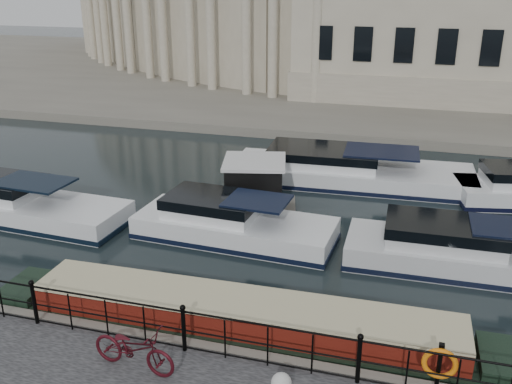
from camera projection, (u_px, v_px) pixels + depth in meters
ground_plane at (218, 318)px, 15.52m from camera, size 160.00×160.00×0.00m
far_bank at (367, 77)px, 50.42m from camera, size 120.00×42.00×0.55m
railing at (184, 326)px, 13.07m from camera, size 24.14×0.14×1.22m
bicycle at (134, 348)px, 12.49m from camera, size 2.11×0.95×1.07m
life_ring_post at (440, 364)px, 11.65m from camera, size 0.73×0.20×1.19m
narrowboat at (241, 328)px, 14.43m from camera, size 13.65×2.09×1.50m
harbour_hut at (255, 189)px, 22.21m from camera, size 3.75×3.35×2.20m
cabin_cruisers at (306, 204)px, 22.26m from camera, size 27.82×10.92×1.99m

